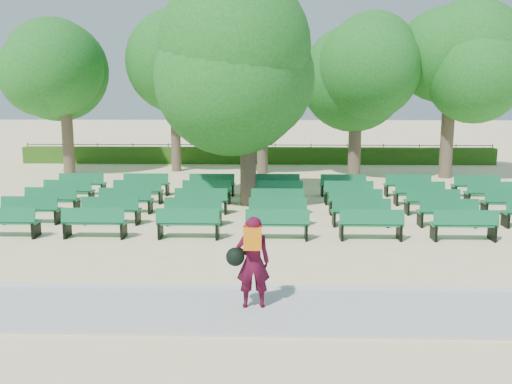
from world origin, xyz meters
TOP-DOWN VIEW (x-y plane):
  - ground at (0.00, 0.00)m, footprint 120.00×120.00m
  - paving at (0.00, -7.40)m, footprint 30.00×2.20m
  - curb at (0.00, -6.25)m, footprint 30.00×0.12m
  - hedge at (0.00, 14.00)m, footprint 26.00×0.70m
  - fence at (0.00, 14.40)m, footprint 26.00×0.10m
  - tree_line at (0.00, 10.00)m, footprint 21.80×6.80m
  - bench_array at (1.03, 1.09)m, footprint 1.76×0.63m
  - tree_among at (0.00, 2.53)m, footprint 5.32×5.32m
  - person at (0.49, -7.29)m, footprint 0.83×0.51m

SIDE VIEW (x-z plane):
  - ground at x=0.00m, z-range 0.00..0.00m
  - fence at x=0.00m, z-range -0.51..0.51m
  - tree_line at x=0.00m, z-range -3.52..3.52m
  - paving at x=0.00m, z-range 0.00..0.06m
  - curb at x=0.00m, z-range 0.00..0.10m
  - bench_array at x=1.03m, z-range -0.46..0.64m
  - hedge at x=0.00m, z-range 0.00..0.90m
  - person at x=0.49m, z-range 0.09..1.81m
  - tree_among at x=0.00m, z-range 1.22..8.51m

